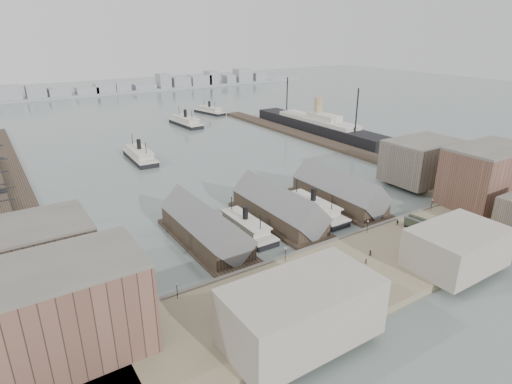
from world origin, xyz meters
TOP-DOWN VIEW (x-y plane):
  - ground at (0.00, 0.00)m, footprint 900.00×900.00m
  - quay at (0.00, -20.00)m, footprint 180.00×30.00m
  - seawall at (0.00, -5.20)m, footprint 180.00×1.20m
  - west_wharf at (-68.00, 100.00)m, footprint 10.00×220.00m
  - east_wharf at (78.00, 90.00)m, footprint 10.00×180.00m
  - ferry_shed_west at (-26.00, 16.88)m, footprint 14.00×42.00m
  - ferry_shed_center at (0.00, 16.88)m, footprint 14.00×42.00m
  - ferry_shed_east at (26.00, 16.88)m, footprint 14.00×42.00m
  - warehouse_west_front at (-70.00, -12.00)m, footprint 32.00×18.00m
  - warehouse_west_back at (-70.00, 18.00)m, footprint 26.00×20.00m
  - warehouse_east_front at (66.00, -12.00)m, footprint 30.00×18.00m
  - warehouse_east_back at (68.00, 15.00)m, footprint 28.00×20.00m
  - street_bldg_center at (20.00, -32.00)m, footprint 24.00×16.00m
  - street_bldg_west at (-30.00, -32.00)m, footprint 30.00×16.00m
  - lamp_post_far_w at (-45.00, -7.00)m, footprint 0.44×0.44m
  - lamp_post_near_w at (-15.00, -7.00)m, footprint 0.44×0.44m
  - lamp_post_near_e at (15.00, -7.00)m, footprint 0.44×0.44m
  - lamp_post_far_e at (45.00, -7.00)m, footprint 0.44×0.44m
  - far_shore at (-2.07, 334.14)m, footprint 500.00×40.00m
  - ferry_docked_west at (-13.00, 15.90)m, footprint 7.62×25.40m
  - ferry_docked_east at (13.00, 15.25)m, footprint 8.29×27.62m
  - ferry_open_near at (-14.64, 107.36)m, footprint 10.27×30.24m
  - ferry_open_mid at (34.68, 164.92)m, footprint 11.16×30.83m
  - ferry_open_far at (65.60, 192.23)m, footprint 13.65×27.74m
  - sailing_ship_near at (-75.59, 51.82)m, footprint 9.18×63.24m
  - ocean_steamer at (92.00, 104.70)m, footprint 14.08×102.88m
  - tram at (29.21, -14.54)m, footprint 3.98×10.03m
  - horse_cart_left at (-37.91, -17.36)m, footprint 4.40×3.85m
  - horse_cart_center at (-11.67, -22.05)m, footprint 4.95×2.81m
  - horse_cart_right at (25.21, -18.33)m, footprint 4.86×2.51m
  - pedestrian_0 at (-50.92, -9.25)m, footprint 0.77×0.68m
  - pedestrian_1 at (-32.53, -21.48)m, footprint 0.73×0.89m
  - pedestrian_2 at (-28.40, -10.74)m, footprint 0.88×1.17m
  - pedestrian_3 at (-7.14, -25.57)m, footprint 0.82×1.11m
  - pedestrian_4 at (5.61, -16.99)m, footprint 0.61×0.84m
  - pedestrian_5 at (1.27, -19.58)m, footprint 0.67×0.54m
  - pedestrian_6 at (26.63, -8.48)m, footprint 0.77×0.93m
  - pedestrian_7 at (22.86, -21.02)m, footprint 1.23×1.20m
  - pedestrian_8 at (39.33, -15.86)m, footprint 0.80×1.11m
  - pedestrian_9 at (49.03, -24.32)m, footprint 0.90×0.89m

SIDE VIEW (x-z plane):
  - ground at x=0.00m, z-range 0.00..0.00m
  - west_wharf at x=-68.00m, z-range 0.00..1.60m
  - east_wharf at x=78.00m, z-range 0.00..1.60m
  - quay at x=0.00m, z-range 0.00..2.00m
  - seawall at x=0.00m, z-range 0.00..2.30m
  - ferry_docked_west at x=-13.00m, z-range -2.41..6.66m
  - ferry_open_far at x=65.60m, z-range -2.53..6.99m
  - ferry_docked_east at x=13.00m, z-range -2.62..7.24m
  - ferry_open_near at x=-14.64m, z-range -2.83..7.84m
  - ferry_open_mid at x=34.68m, z-range -2.87..7.94m
  - horse_cart_left at x=-37.91m, z-range 2.04..3.48m
  - sailing_ship_near at x=-75.59m, z-range -16.10..21.64m
  - pedestrian_9 at x=49.03m, z-range 2.00..3.56m
  - pedestrian_4 at x=5.61m, z-range 2.00..3.60m
  - pedestrian_2 at x=-28.40m, z-range 2.00..3.60m
  - horse_cart_center at x=-11.67m, z-range 2.01..3.61m
  - pedestrian_5 at x=1.27m, z-range 2.00..3.67m
  - pedestrian_7 at x=22.86m, z-range 2.00..3.69m
  - pedestrian_1 at x=-32.53m, z-range 2.00..3.69m
  - horse_cart_right at x=25.21m, z-range 2.00..3.72m
  - pedestrian_6 at x=26.63m, z-range 2.00..3.72m
  - pedestrian_8 at x=39.33m, z-range 2.00..3.75m
  - pedestrian_3 at x=-7.14m, z-range 2.00..3.76m
  - pedestrian_0 at x=-50.92m, z-range 2.00..3.76m
  - tram at x=29.21m, z-range 2.04..5.51m
  - far_shore at x=-2.07m, z-range -3.96..11.77m
  - ocean_steamer at x=92.00m, z-range -5.86..14.71m
  - ferry_shed_west at x=-26.00m, z-range -1.66..10.94m
  - ferry_shed_center at x=0.00m, z-range -1.66..10.94m
  - ferry_shed_east at x=26.00m, z-range -1.66..10.94m
  - lamp_post_far_w at x=-45.00m, z-range 2.75..6.67m
  - lamp_post_near_w at x=-15.00m, z-range 2.75..6.67m
  - lamp_post_near_e at x=15.00m, z-range 2.75..6.67m
  - lamp_post_far_e at x=45.00m, z-range 2.75..6.67m
  - street_bldg_center at x=20.00m, z-range 2.00..12.00m
  - street_bldg_west at x=-30.00m, z-range 2.00..14.00m
  - warehouse_west_back at x=-70.00m, z-range 2.00..16.00m
  - warehouse_east_back at x=68.00m, z-range 2.00..17.00m
  - warehouse_west_front at x=-70.00m, z-range 2.00..20.00m
  - warehouse_east_front at x=66.00m, z-range 2.00..21.00m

